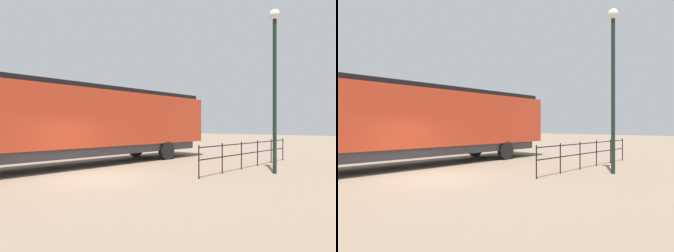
{
  "view_description": "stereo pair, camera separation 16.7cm",
  "coord_description": "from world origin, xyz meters",
  "views": [
    {
      "loc": [
        9.77,
        -6.7,
        2.01
      ],
      "look_at": [
        1.29,
        2.69,
        2.01
      ],
      "focal_mm": 31.93,
      "sensor_mm": 36.0,
      "label": 1
    },
    {
      "loc": [
        9.9,
        -6.58,
        2.01
      ],
      "look_at": [
        1.29,
        2.69,
        2.01
      ],
      "focal_mm": 31.93,
      "sensor_mm": 36.0,
      "label": 2
    }
  ],
  "objects": [
    {
      "name": "locomotive",
      "position": [
        -3.64,
        1.09,
        2.28
      ],
      "size": [
        3.04,
        18.53,
        4.03
      ],
      "color": "red",
      "rests_on": "ground_plane"
    },
    {
      "name": "platform_fence",
      "position": [
        3.06,
        6.64,
        0.82
      ],
      "size": [
        0.05,
        8.35,
        1.29
      ],
      "color": "black",
      "rests_on": "ground_plane"
    },
    {
      "name": "lamp_post",
      "position": [
        4.67,
        5.69,
        4.45
      ],
      "size": [
        0.44,
        0.44,
        6.95
      ],
      "color": "black",
      "rests_on": "ground_plane"
    },
    {
      "name": "ground_plane",
      "position": [
        0.0,
        0.0,
        0.0
      ],
      "size": [
        120.0,
        120.0,
        0.0
      ],
      "primitive_type": "plane",
      "color": "#84705B"
    }
  ]
}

